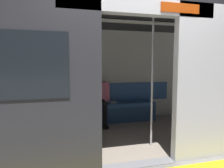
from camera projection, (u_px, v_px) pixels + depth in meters
ground_plane at (138, 165)px, 2.78m from camera, size 60.00×60.00×0.00m
train_car at (112, 56)px, 3.71m from camera, size 6.40×2.60×2.33m
bench_seat at (105, 108)px, 4.76m from camera, size 2.47×0.44×0.46m
person_seated at (98, 95)px, 4.64m from camera, size 0.55×0.68×1.19m
handbag at (81, 101)px, 4.64m from camera, size 0.26×0.15×0.17m
book at (113, 102)px, 4.89m from camera, size 0.16×0.22×0.03m
grab_pole_door at (99, 84)px, 2.96m from camera, size 0.04×0.04×2.19m
grab_pole_far at (152, 82)px, 3.34m from camera, size 0.04×0.04×2.19m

